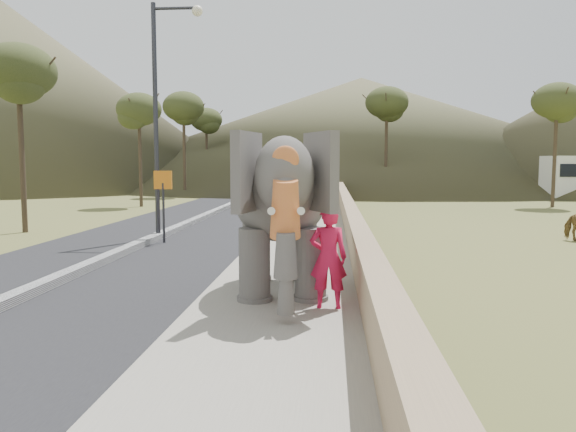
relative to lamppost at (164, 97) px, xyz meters
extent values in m
plane|color=olive|center=(4.69, -11.15, -4.87)|extent=(160.00, 160.00, 0.00)
cube|color=black|center=(-0.31, -1.15, -4.86)|extent=(7.00, 120.00, 0.03)
cube|color=black|center=(-0.31, -1.15, -4.76)|extent=(0.35, 120.00, 0.22)
cube|color=#9E9687|center=(4.69, -1.15, -4.80)|extent=(3.00, 120.00, 0.15)
cube|color=tan|center=(6.34, -1.15, -4.32)|extent=(0.30, 120.00, 1.10)
cylinder|color=#2D2C31|center=(-0.31, 0.00, -0.87)|extent=(0.16, 0.16, 8.00)
cylinder|color=#2D2C31|center=(0.49, 0.00, 2.93)|extent=(1.60, 0.10, 0.10)
sphere|color=#FFF2CC|center=(1.19, 0.00, 2.83)|extent=(0.36, 0.36, 0.36)
cylinder|color=#2D2D33|center=(0.19, -0.97, -3.87)|extent=(0.08, 0.08, 2.00)
cube|color=orange|center=(0.19, -0.97, -2.77)|extent=(0.60, 0.05, 0.60)
cone|color=brown|center=(9.69, 58.85, 2.13)|extent=(80.00, 80.00, 14.00)
imported|color=red|center=(5.64, -9.31, -3.83)|extent=(0.65, 0.43, 1.78)
imported|color=maroon|center=(2.18, 19.80, -4.40)|extent=(0.66, 1.82, 0.95)
imported|color=black|center=(0.62, 19.80, -3.82)|extent=(0.78, 0.61, 1.60)
camera|label=1|loc=(5.68, -18.96, -2.17)|focal=35.00mm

